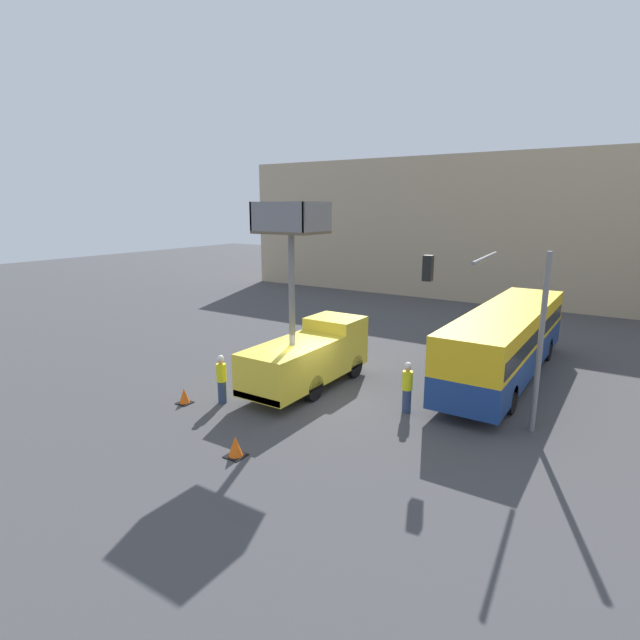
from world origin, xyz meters
TOP-DOWN VIEW (x-y plane):
  - ground_plane at (0.00, 0.00)m, footprint 120.00×120.00m
  - building_backdrop_far at (0.00, 28.26)m, footprint 44.00×10.00m
  - utility_truck at (-1.06, 1.02)m, footprint 2.42×6.45m
  - city_bus at (5.48, 6.63)m, footprint 2.58×12.39m
  - traffic_light_pole at (6.17, 1.59)m, footprint 4.08×3.82m
  - road_worker_near_truck at (-2.86, -2.21)m, footprint 0.38×0.38m
  - road_worker_directing at (3.41, 0.82)m, footprint 0.38×0.38m
  - traffic_cone_near_truck at (0.44, -5.08)m, footprint 0.57×0.57m
  - traffic_cone_mid_road at (-4.04, -3.05)m, footprint 0.53×0.53m

SIDE VIEW (x-z plane):
  - ground_plane at x=0.00m, z-range 0.00..0.00m
  - traffic_cone_mid_road at x=-4.04m, z-range -0.02..0.58m
  - traffic_cone_near_truck at x=0.44m, z-range -0.02..0.63m
  - road_worker_near_truck at x=-2.86m, z-range 0.01..1.91m
  - road_worker_directing at x=3.41m, z-range 0.01..1.92m
  - utility_truck at x=-1.06m, z-range -2.20..5.33m
  - city_bus at x=5.48m, z-range 0.28..3.36m
  - traffic_light_pole at x=6.17m, z-range 1.10..7.11m
  - building_backdrop_far at x=0.00m, z-range 0.00..11.22m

